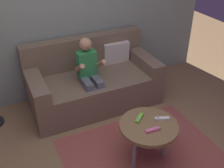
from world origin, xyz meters
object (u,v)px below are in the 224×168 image
(coffee_table, at_px, (148,128))
(game_remote_white_far_corner, at_px, (162,119))
(couch, at_px, (93,82))
(game_remote_lime_near_edge, at_px, (139,118))
(game_remote_pink_center, at_px, (153,130))
(person_seated_on_couch, at_px, (89,73))

(coffee_table, height_order, game_remote_white_far_corner, game_remote_white_far_corner)
(couch, height_order, game_remote_white_far_corner, couch)
(couch, bearing_deg, coffee_table, -85.75)
(game_remote_lime_near_edge, height_order, game_remote_white_far_corner, same)
(game_remote_white_far_corner, bearing_deg, game_remote_lime_near_edge, 152.22)
(game_remote_pink_center, bearing_deg, game_remote_lime_near_edge, 96.64)
(coffee_table, distance_m, game_remote_white_far_corner, 0.16)
(game_remote_lime_near_edge, bearing_deg, game_remote_white_far_corner, -27.78)
(game_remote_lime_near_edge, xyz_separation_m, game_remote_white_far_corner, (0.19, -0.10, 0.00))
(person_seated_on_couch, xyz_separation_m, coffee_table, (0.19, -1.01, -0.13))
(couch, xyz_separation_m, game_remote_lime_near_edge, (0.05, -1.08, 0.17))
(game_remote_lime_near_edge, relative_size, game_remote_pink_center, 0.92)
(game_remote_lime_near_edge, relative_size, game_remote_white_far_corner, 0.91)
(couch, bearing_deg, game_remote_white_far_corner, -78.60)
(game_remote_white_far_corner, bearing_deg, coffee_table, -177.33)
(coffee_table, bearing_deg, game_remote_pink_center, -100.09)
(couch, height_order, person_seated_on_couch, person_seated_on_couch)
(person_seated_on_couch, distance_m, game_remote_white_far_corner, 1.06)
(coffee_table, relative_size, game_remote_pink_center, 3.88)
(coffee_table, distance_m, game_remote_lime_near_edge, 0.13)
(coffee_table, height_order, game_remote_lime_near_edge, game_remote_lime_near_edge)
(person_seated_on_couch, bearing_deg, couch, 60.04)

